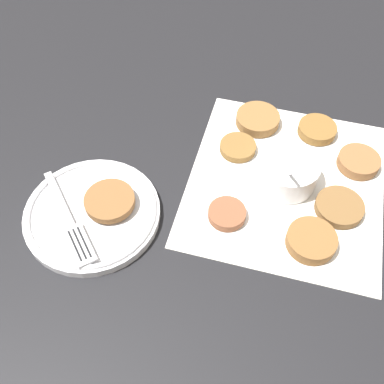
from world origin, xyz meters
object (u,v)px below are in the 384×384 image
Objects in this scene: serving_plate at (92,213)px; fork at (71,226)px; sauce_bowl at (287,172)px; fritter_on_plate at (110,201)px.

fork reaches higher than serving_plate.
sauce_bowl is 1.41× the size of fritter_on_plate.
fritter_on_plate is 0.07m from fork.
fork is at bearing 163.44° from serving_plate.
fork is (-0.22, 0.27, -0.00)m from sauce_bowl.
fritter_on_plate is 0.50× the size of fork.
serving_plate is at bearing 134.50° from fritter_on_plate.
sauce_bowl is 0.70× the size of fork.
fritter_on_plate is at bearing 124.31° from sauce_bowl.
fritter_on_plate is (-0.16, 0.24, 0.00)m from sauce_bowl.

